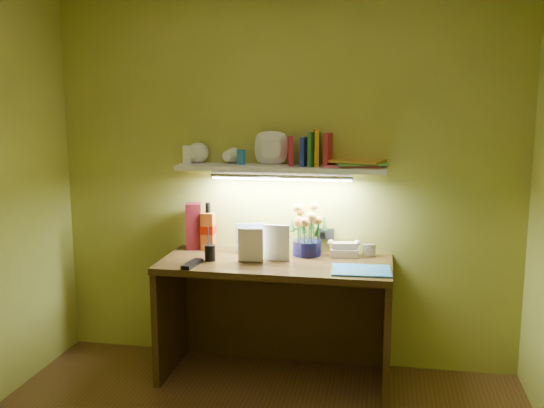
# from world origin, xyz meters

# --- Properties ---
(desk) EXTENTS (1.40, 0.60, 0.75)m
(desk) POSITION_xyz_m (0.00, 1.20, 0.38)
(desk) COLOR #37230F
(desk) RESTS_ON ground
(flower_bouquet) EXTENTS (0.26, 0.26, 0.32)m
(flower_bouquet) POSITION_xyz_m (0.17, 1.39, 0.91)
(flower_bouquet) COLOR #0E0E3D
(flower_bouquet) RESTS_ON desk
(telephone) EXTENTS (0.19, 0.15, 0.10)m
(telephone) POSITION_xyz_m (0.40, 1.40, 0.80)
(telephone) COLOR #ECE0C7
(telephone) RESTS_ON desk
(desk_clock) EXTENTS (0.08, 0.06, 0.08)m
(desk_clock) POSITION_xyz_m (0.55, 1.42, 0.79)
(desk_clock) COLOR silver
(desk_clock) RESTS_ON desk
(whisky_bottle) EXTENTS (0.08, 0.08, 0.31)m
(whisky_bottle) POSITION_xyz_m (-0.48, 1.41, 0.91)
(whisky_bottle) COLOR #BC5720
(whisky_bottle) RESTS_ON desk
(whisky_box) EXTENTS (0.12, 0.12, 0.30)m
(whisky_box) POSITION_xyz_m (-0.58, 1.42, 0.90)
(whisky_box) COLOR #590F16
(whisky_box) RESTS_ON desk
(pen_cup) EXTENTS (0.09, 0.09, 0.16)m
(pen_cup) POSITION_xyz_m (-0.39, 1.14, 0.83)
(pen_cup) COLOR black
(pen_cup) RESTS_ON desk
(art_card) EXTENTS (0.19, 0.11, 0.19)m
(art_card) POSITION_xyz_m (-0.19, 1.40, 0.84)
(art_card) COLOR white
(art_card) RESTS_ON desk
(tv_remote) EXTENTS (0.08, 0.20, 0.02)m
(tv_remote) POSITION_xyz_m (-0.47, 1.01, 0.76)
(tv_remote) COLOR black
(tv_remote) RESTS_ON desk
(blue_folder) EXTENTS (0.35, 0.27, 0.01)m
(blue_folder) POSITION_xyz_m (0.52, 1.08, 0.75)
(blue_folder) COLOR #2B80CE
(blue_folder) RESTS_ON desk
(desk_book_a) EXTENTS (0.15, 0.02, 0.21)m
(desk_book_a) POSITION_xyz_m (-0.22, 1.16, 0.85)
(desk_book_a) COLOR white
(desk_book_a) RESTS_ON desk
(desk_book_b) EXTENTS (0.16, 0.02, 0.22)m
(desk_book_b) POSITION_xyz_m (-0.08, 1.22, 0.86)
(desk_book_b) COLOR white
(desk_book_b) RESTS_ON desk
(wall_shelf) EXTENTS (1.32, 0.34, 0.26)m
(wall_shelf) POSITION_xyz_m (0.02, 1.39, 1.34)
(wall_shelf) COLOR white
(wall_shelf) RESTS_ON ground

